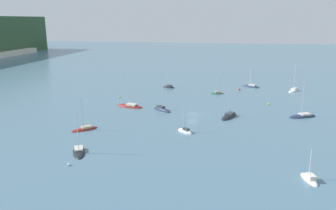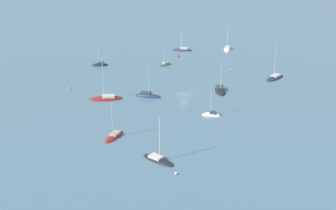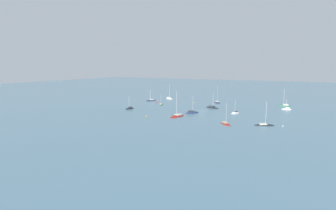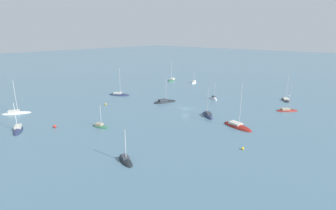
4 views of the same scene
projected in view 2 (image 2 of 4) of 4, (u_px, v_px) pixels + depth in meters
The scene contains 16 objects.
ground_plane at pixel (183, 94), 127.18m from camera, with size 600.00×600.00×0.00m, color slate.
sailboat_0 at pixel (182, 50), 171.55m from camera, with size 5.27×7.51×8.17m.
sailboat_2 at pixel (212, 116), 112.62m from camera, with size 3.68×4.43×7.25m.
sailboat_3 at pixel (148, 96), 125.21m from camera, with size 5.91×6.75×9.61m.
sailboat_4 at pixel (220, 91), 129.62m from camera, with size 8.92×5.94×9.23m.
sailboat_5 at pixel (114, 137), 101.38m from camera, with size 6.35×6.54×8.90m.
sailboat_6 at pixel (227, 49), 172.94m from camera, with size 8.15×6.33×10.76m.
sailboat_7 at pixel (165, 65), 153.59m from camera, with size 2.95×5.40×6.61m.
sailboat_8 at pixel (275, 78), 140.37m from camera, with size 6.32×9.06×11.39m.
sailboat_9 at pixel (100, 65), 153.24m from camera, with size 3.34×5.54×7.48m.
sailboat_10 at pixel (106, 99), 123.44m from camera, with size 5.20×9.45×12.40m.
sailboat_11 at pixel (158, 160), 91.27m from camera, with size 8.02×5.57×9.76m.
mooring_buoy_0 at pixel (176, 173), 85.99m from camera, with size 0.52×0.52×0.52m.
mooring_buoy_1 at pixel (231, 70), 147.88m from camera, with size 0.58×0.58×0.58m.
mooring_buoy_2 at pixel (178, 56), 163.56m from camera, with size 0.76×0.76×0.76m.
mooring_buoy_3 at pixel (69, 88), 130.92m from camera, with size 0.55×0.55×0.55m.
Camera 2 is at (-108.19, 51.56, 42.88)m, focal length 50.00 mm.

